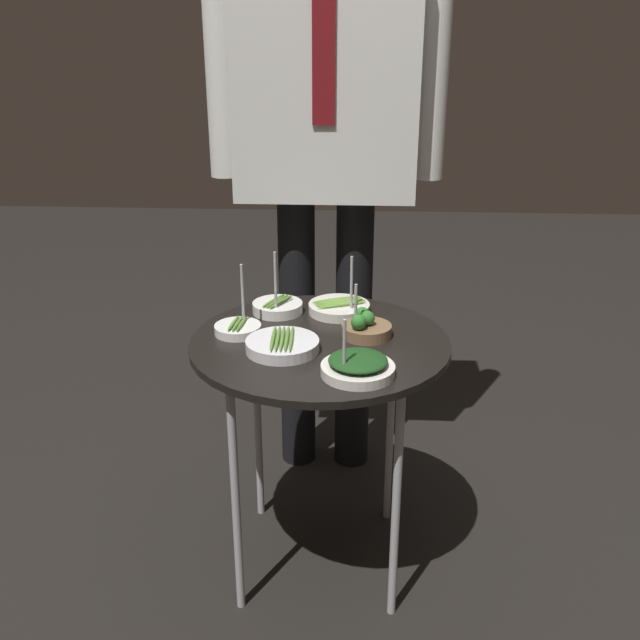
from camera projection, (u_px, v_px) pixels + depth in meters
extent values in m
plane|color=black|center=(320.00, 557.00, 1.91)|extent=(8.00, 8.00, 0.00)
cylinder|color=black|center=(320.00, 343.00, 1.68)|extent=(0.61, 0.61, 0.02)
cylinder|color=#B7B7BC|center=(396.00, 506.00, 1.62)|extent=(0.02, 0.02, 0.62)
cylinder|color=#B7B7BC|center=(236.00, 500.00, 1.64)|extent=(0.02, 0.02, 0.62)
cylinder|color=#B7B7BC|center=(390.00, 424.00, 1.96)|extent=(0.02, 0.02, 0.62)
cylinder|color=#B7B7BC|center=(258.00, 420.00, 1.98)|extent=(0.02, 0.02, 0.62)
cylinder|color=silver|center=(282.00, 345.00, 1.61)|extent=(0.17, 0.17, 0.03)
ellipsoid|color=#5B8938|center=(291.00, 338.00, 1.60)|extent=(0.01, 0.14, 0.01)
ellipsoid|color=#5B8938|center=(287.00, 338.00, 1.60)|extent=(0.01, 0.14, 0.01)
ellipsoid|color=#5B8938|center=(282.00, 338.00, 1.60)|extent=(0.01, 0.14, 0.01)
ellipsoid|color=#5B8938|center=(278.00, 338.00, 1.60)|extent=(0.01, 0.14, 0.01)
ellipsoid|color=#5B8938|center=(273.00, 338.00, 1.61)|extent=(0.01, 0.14, 0.01)
cylinder|color=silver|center=(358.00, 370.00, 1.50)|extent=(0.16, 0.16, 0.02)
ellipsoid|color=#194219|center=(358.00, 360.00, 1.49)|extent=(0.13, 0.13, 0.02)
cylinder|color=#ADADB2|center=(344.00, 350.00, 1.45)|extent=(0.01, 0.01, 0.14)
cylinder|color=white|center=(278.00, 307.00, 1.83)|extent=(0.13, 0.13, 0.03)
ellipsoid|color=#5B8938|center=(281.00, 302.00, 1.82)|extent=(0.06, 0.10, 0.01)
ellipsoid|color=#5B8938|center=(277.00, 301.00, 1.83)|extent=(0.06, 0.10, 0.01)
ellipsoid|color=#5B8938|center=(274.00, 300.00, 1.83)|extent=(0.06, 0.10, 0.01)
cylinder|color=#ADADB2|center=(275.00, 285.00, 1.77)|extent=(0.01, 0.01, 0.17)
cylinder|color=silver|center=(339.00, 308.00, 1.83)|extent=(0.16, 0.16, 0.02)
ellipsoid|color=olive|center=(342.00, 305.00, 1.81)|extent=(0.13, 0.06, 0.01)
ellipsoid|color=olive|center=(341.00, 303.00, 1.82)|extent=(0.13, 0.06, 0.01)
ellipsoid|color=olive|center=(339.00, 302.00, 1.83)|extent=(0.13, 0.06, 0.01)
ellipsoid|color=olive|center=(338.00, 301.00, 1.83)|extent=(0.13, 0.06, 0.01)
ellipsoid|color=olive|center=(336.00, 299.00, 1.84)|extent=(0.13, 0.06, 0.01)
cylinder|color=#ADADB2|center=(351.00, 287.00, 1.78)|extent=(0.01, 0.01, 0.16)
cylinder|color=brown|center=(367.00, 331.00, 1.69)|extent=(0.12, 0.12, 0.03)
sphere|color=#2D7028|center=(367.00, 318.00, 1.68)|extent=(0.04, 0.04, 0.04)
sphere|color=#2D7028|center=(362.00, 314.00, 1.70)|extent=(0.03, 0.03, 0.03)
sphere|color=#2D7028|center=(359.00, 322.00, 1.65)|extent=(0.04, 0.04, 0.04)
cylinder|color=#ADADB2|center=(356.00, 312.00, 1.65)|extent=(0.01, 0.01, 0.13)
cylinder|color=white|center=(238.00, 329.00, 1.71)|extent=(0.11, 0.11, 0.02)
ellipsoid|color=#5B8938|center=(242.00, 324.00, 1.70)|extent=(0.02, 0.10, 0.01)
ellipsoid|color=#5B8938|center=(238.00, 323.00, 1.70)|extent=(0.02, 0.10, 0.01)
ellipsoid|color=#5B8938|center=(233.00, 323.00, 1.70)|extent=(0.02, 0.10, 0.01)
cylinder|color=#ADADB2|center=(243.00, 297.00, 1.71)|extent=(0.01, 0.01, 0.16)
cylinder|color=black|center=(297.00, 336.00, 2.20)|extent=(0.11, 0.11, 0.88)
cylinder|color=black|center=(353.00, 337.00, 2.19)|extent=(0.11, 0.11, 0.88)
cube|color=white|center=(326.00, 74.00, 1.91)|extent=(0.49, 0.24, 0.66)
cube|color=maroon|center=(324.00, 43.00, 1.77)|extent=(0.06, 0.01, 0.39)
cylinder|color=white|center=(220.00, 64.00, 1.91)|extent=(0.08, 0.08, 0.60)
cylinder|color=white|center=(434.00, 64.00, 1.88)|extent=(0.08, 0.08, 0.60)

